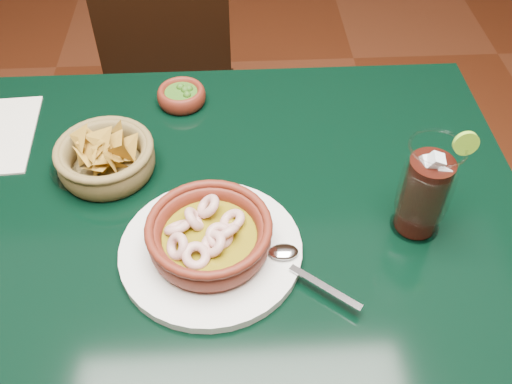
{
  "coord_description": "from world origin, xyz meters",
  "views": [
    {
      "loc": [
        0.11,
        -0.63,
        1.46
      ],
      "look_at": [
        0.14,
        -0.02,
        0.81
      ],
      "focal_mm": 40.0,
      "sensor_mm": 36.0,
      "label": 1
    }
  ],
  "objects_px": {
    "dining_chair": "(170,92)",
    "chip_basket": "(106,158)",
    "dining_table": "(177,248)",
    "cola_drink": "(425,190)",
    "shrimp_plate": "(210,240)"
  },
  "relations": [
    {
      "from": "cola_drink",
      "to": "shrimp_plate",
      "type": "bearing_deg",
      "value": -173.23
    },
    {
      "from": "dining_table",
      "to": "dining_chair",
      "type": "xyz_separation_m",
      "value": [
        -0.07,
        0.7,
        -0.18
      ]
    },
    {
      "from": "dining_chair",
      "to": "chip_basket",
      "type": "distance_m",
      "value": 0.68
    },
    {
      "from": "dining_table",
      "to": "shrimp_plate",
      "type": "relative_size",
      "value": 3.37
    },
    {
      "from": "dining_table",
      "to": "cola_drink",
      "type": "height_order",
      "value": "cola_drink"
    },
    {
      "from": "chip_basket",
      "to": "shrimp_plate",
      "type": "bearing_deg",
      "value": -46.84
    },
    {
      "from": "dining_chair",
      "to": "shrimp_plate",
      "type": "bearing_deg",
      "value": -80.34
    },
    {
      "from": "shrimp_plate",
      "to": "chip_basket",
      "type": "height_order",
      "value": "chip_basket"
    },
    {
      "from": "dining_chair",
      "to": "shrimp_plate",
      "type": "height_order",
      "value": "dining_chair"
    },
    {
      "from": "dining_table",
      "to": "dining_chair",
      "type": "distance_m",
      "value": 0.73
    },
    {
      "from": "chip_basket",
      "to": "dining_chair",
      "type": "bearing_deg",
      "value": 85.61
    },
    {
      "from": "dining_chair",
      "to": "chip_basket",
      "type": "xyz_separation_m",
      "value": [
        -0.05,
        -0.6,
        0.31
      ]
    },
    {
      "from": "shrimp_plate",
      "to": "dining_chair",
      "type": "bearing_deg",
      "value": 99.66
    },
    {
      "from": "dining_table",
      "to": "cola_drink",
      "type": "relative_size",
      "value": 6.16
    },
    {
      "from": "dining_chair",
      "to": "chip_basket",
      "type": "bearing_deg",
      "value": -94.39
    }
  ]
}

